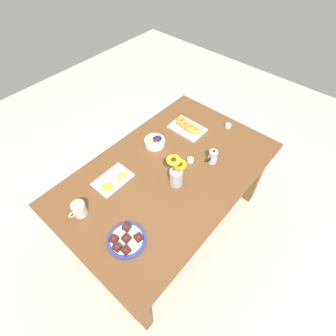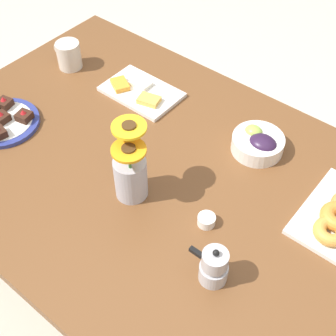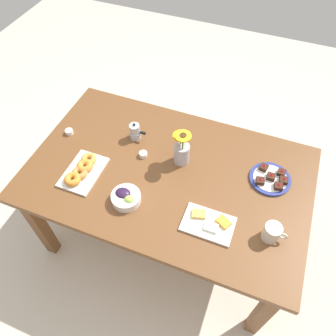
% 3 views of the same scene
% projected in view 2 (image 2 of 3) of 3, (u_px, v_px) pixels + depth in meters
% --- Properties ---
extents(ground_plane, '(6.00, 6.00, 0.00)m').
position_uv_depth(ground_plane, '(168.00, 296.00, 1.90)').
color(ground_plane, beige).
extents(dining_table, '(1.60, 1.00, 0.74)m').
position_uv_depth(dining_table, '(168.00, 196.00, 1.41)').
color(dining_table, brown).
rests_on(dining_table, ground_plane).
extents(coffee_mug, '(0.12, 0.09, 0.10)m').
position_uv_depth(coffee_mug, '(69.00, 55.00, 1.67)').
color(coffee_mug, beige).
rests_on(coffee_mug, dining_table).
extents(grape_bowl, '(0.16, 0.16, 0.07)m').
position_uv_depth(grape_bowl, '(258.00, 143.00, 1.40)').
color(grape_bowl, white).
rests_on(grape_bowl, dining_table).
extents(cheese_platter, '(0.26, 0.17, 0.03)m').
position_uv_depth(cheese_platter, '(140.00, 91.00, 1.59)').
color(cheese_platter, white).
rests_on(cheese_platter, dining_table).
extents(jam_cup_honey, '(0.05, 0.05, 0.03)m').
position_uv_depth(jam_cup_honey, '(206.00, 220.00, 1.23)').
color(jam_cup_honey, white).
rests_on(jam_cup_honey, dining_table).
extents(dessert_plate, '(0.23, 0.23, 0.05)m').
position_uv_depth(dessert_plate, '(2.00, 121.00, 1.49)').
color(dessert_plate, navy).
rests_on(dessert_plate, dining_table).
extents(flower_vase, '(0.11, 0.12, 0.24)m').
position_uv_depth(flower_vase, '(131.00, 173.00, 1.25)').
color(flower_vase, '#B2B2BC').
rests_on(flower_vase, dining_table).
extents(moka_pot, '(0.11, 0.07, 0.12)m').
position_uv_depth(moka_pot, '(214.00, 267.00, 1.10)').
color(moka_pot, '#B7B7BC').
rests_on(moka_pot, dining_table).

